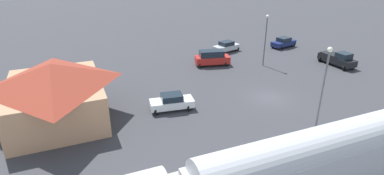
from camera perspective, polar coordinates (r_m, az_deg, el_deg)
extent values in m
plane|color=#38383D|center=(36.23, 14.00, -1.84)|extent=(200.00, 200.00, 0.00)
cube|color=gray|center=(27.94, 31.30, -12.97)|extent=(4.80, 70.00, 0.18)
cube|color=#59544C|center=(28.18, 30.22, -12.02)|extent=(0.10, 70.00, 0.12)
cube|color=#A8A399|center=(29.84, 25.34, -9.13)|extent=(3.20, 46.00, 0.30)
cube|color=silver|center=(22.49, 22.33, -13.79)|extent=(2.90, 18.43, 3.70)
cube|color=#19389E|center=(23.47, 19.74, -12.54)|extent=(0.04, 16.96, 0.36)
cylinder|color=silver|center=(21.53, 23.05, -10.06)|extent=(2.75, 17.69, 2.76)
cube|color=tan|center=(32.75, -23.57, -2.33)|extent=(10.76, 8.41, 3.83)
pyramid|color=maroon|center=(31.70, -24.40, 2.36)|extent=(11.56, 9.21, 1.93)
cube|color=#4C3323|center=(33.16, -16.08, -2.53)|extent=(1.10, 0.08, 2.10)
cylinder|color=#23284C|center=(31.48, 30.12, -7.18)|extent=(0.22, 0.22, 0.85)
cylinder|color=silver|center=(31.15, 30.39, -6.01)|extent=(0.36, 0.36, 0.62)
sphere|color=tan|center=(30.96, 30.55, -5.31)|extent=(0.24, 0.24, 0.24)
cube|color=red|center=(45.21, 3.76, 5.13)|extent=(3.03, 5.22, 1.00)
cube|color=#19232D|center=(44.89, 3.61, 6.26)|extent=(2.47, 3.73, 0.88)
cylinder|color=black|center=(46.60, 5.80, 4.99)|extent=(0.22, 0.68, 0.68)
cylinder|color=black|center=(45.04, 6.35, 4.29)|extent=(0.22, 0.68, 0.68)
cylinder|color=black|center=(45.79, 1.18, 4.76)|extent=(0.22, 0.68, 0.68)
cylinder|color=black|center=(44.20, 1.58, 4.05)|extent=(0.22, 0.68, 0.68)
cube|color=black|center=(49.75, 25.05, 4.66)|extent=(5.51, 2.28, 0.92)
cube|color=#19232D|center=(48.90, 26.13, 5.25)|extent=(1.83, 1.83, 0.84)
cylinder|color=black|center=(49.33, 27.47, 3.48)|extent=(0.22, 0.76, 0.76)
cylinder|color=black|center=(47.99, 26.21, 3.21)|extent=(0.22, 0.76, 0.76)
cylinder|color=black|center=(51.81, 23.79, 5.03)|extent=(0.22, 0.76, 0.76)
cylinder|color=black|center=(50.54, 22.50, 4.81)|extent=(0.22, 0.76, 0.76)
cube|color=black|center=(50.15, 24.35, 5.60)|extent=(3.08, 2.04, 0.20)
cube|color=white|center=(32.37, -3.71, -2.90)|extent=(2.45, 4.71, 0.76)
cube|color=#19232D|center=(32.07, -3.75, -1.78)|extent=(1.90, 2.36, 0.64)
cylinder|color=black|center=(31.61, -6.45, -4.48)|extent=(0.22, 0.68, 0.68)
cylinder|color=black|center=(33.02, -6.87, -3.21)|extent=(0.22, 0.68, 0.68)
cylinder|color=black|center=(32.17, -0.44, -3.79)|extent=(0.22, 0.68, 0.68)
cylinder|color=black|center=(33.56, -1.11, -2.57)|extent=(0.22, 0.68, 0.68)
cube|color=navy|center=(56.24, 16.44, 7.81)|extent=(2.75, 4.79, 0.76)
cube|color=#19232D|center=(56.06, 16.52, 8.50)|extent=(2.04, 2.45, 0.64)
cylinder|color=black|center=(54.57, 15.89, 6.99)|extent=(0.22, 0.68, 0.68)
cylinder|color=black|center=(55.55, 14.63, 7.41)|extent=(0.22, 0.68, 0.68)
cylinder|color=black|center=(57.17, 18.11, 7.46)|extent=(0.22, 0.68, 0.68)
cylinder|color=black|center=(58.11, 16.87, 7.86)|extent=(0.22, 0.68, 0.68)
cube|color=silver|center=(51.82, 6.33, 7.33)|extent=(2.88, 4.81, 0.76)
cube|color=#19232D|center=(51.62, 6.36, 8.07)|extent=(2.10, 2.49, 0.64)
cylinder|color=black|center=(53.60, 7.07, 7.42)|extent=(0.22, 0.68, 0.68)
cylinder|color=black|center=(52.51, 8.28, 7.01)|extent=(0.22, 0.68, 0.68)
cylinder|color=black|center=(51.39, 4.30, 6.83)|extent=(0.22, 0.68, 0.68)
cylinder|color=black|center=(50.25, 5.49, 6.39)|extent=(0.22, 0.68, 0.68)
cylinder|color=#515156|center=(29.91, 22.79, -0.77)|extent=(0.16, 0.16, 7.48)
sphere|color=#EAE5C6|center=(28.64, 24.02, 6.39)|extent=(0.44, 0.44, 0.44)
cylinder|color=#515156|center=(45.41, 13.27, 8.08)|extent=(0.16, 0.16, 6.91)
sphere|color=#EAE5C6|center=(44.61, 13.71, 12.57)|extent=(0.44, 0.44, 0.44)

